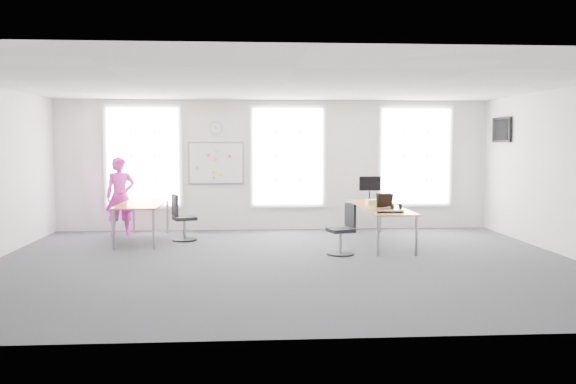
{
  "coord_description": "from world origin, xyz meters",
  "views": [
    {
      "loc": [
        -0.65,
        -10.09,
        2.01
      ],
      "look_at": [
        0.12,
        1.2,
        1.1
      ],
      "focal_mm": 38.0,
      "sensor_mm": 36.0,
      "label": 1
    }
  ],
  "objects": [
    {
      "name": "chair_left",
      "position": [
        -1.99,
        2.47,
        0.42
      ],
      "size": [
        0.56,
        0.55,
        0.96
      ],
      "rotation": [
        0.0,
        0.0,
        1.91
      ],
      "color": "black",
      "rests_on": "ground"
    },
    {
      "name": "floor",
      "position": [
        0.0,
        0.0,
        0.0
      ],
      "size": [
        10.0,
        10.0,
        0.0
      ],
      "primitive_type": "plane",
      "color": "#2A2A2F",
      "rests_on": "ground"
    },
    {
      "name": "laptop_sleeve",
      "position": [
        2.07,
        1.72,
        0.88
      ],
      "size": [
        0.35,
        0.28,
        0.28
      ],
      "rotation": [
        0.0,
        0.0,
        0.3
      ],
      "color": "black",
      "rests_on": "desk_right"
    },
    {
      "name": "mouse",
      "position": [
        2.21,
        0.89,
        0.76
      ],
      "size": [
        0.11,
        0.14,
        0.04
      ],
      "primitive_type": "ellipsoid",
      "rotation": [
        0.0,
        0.0,
        0.34
      ],
      "color": "black",
      "rests_on": "desk_right"
    },
    {
      "name": "chair_right",
      "position": [
        1.09,
        0.71,
        0.4
      ],
      "size": [
        0.51,
        0.51,
        0.92
      ],
      "rotation": [
        0.0,
        0.0,
        -1.3
      ],
      "color": "black",
      "rests_on": "ground"
    },
    {
      "name": "paper_stack",
      "position": [
        1.97,
        2.19,
        0.8
      ],
      "size": [
        0.35,
        0.27,
        0.11
      ],
      "primitive_type": "cube",
      "rotation": [
        0.0,
        0.0,
        0.07
      ],
      "color": "beige",
      "rests_on": "desk_right"
    },
    {
      "name": "desk_right",
      "position": [
        2.02,
        1.97,
        0.69
      ],
      "size": [
        0.81,
        3.05,
        0.74
      ],
      "color": "orange",
      "rests_on": "ground"
    },
    {
      "name": "ceiling",
      "position": [
        0.0,
        0.0,
        3.0
      ],
      "size": [
        10.0,
        10.0,
        0.0
      ],
      "primitive_type": "plane",
      "rotation": [
        3.14,
        0.0,
        0.0
      ],
      "color": "silver",
      "rests_on": "ground"
    },
    {
      "name": "lens_cap",
      "position": [
        2.11,
        1.11,
        0.75
      ],
      "size": [
        0.07,
        0.07,
        0.01
      ],
      "primitive_type": "cylinder",
      "rotation": [
        0.0,
        0.0,
        0.1
      ],
      "color": "black",
      "rests_on": "desk_right"
    },
    {
      "name": "wall_clock",
      "position": [
        -1.35,
        3.97,
        2.35
      ],
      "size": [
        0.3,
        0.04,
        0.3
      ],
      "primitive_type": "cylinder",
      "rotation": [
        1.57,
        0.0,
        0.0
      ],
      "color": "gray",
      "rests_on": "wall_back"
    },
    {
      "name": "headphones",
      "position": [
        2.22,
        1.41,
        0.79
      ],
      "size": [
        0.2,
        0.1,
        0.11
      ],
      "rotation": [
        0.0,
        0.0,
        0.04
      ],
      "color": "black",
      "rests_on": "desk_right"
    },
    {
      "name": "desk_left",
      "position": [
        -2.79,
        2.52,
        0.72
      ],
      "size": [
        0.86,
        2.16,
        0.79
      ],
      "color": "orange",
      "rests_on": "ground"
    },
    {
      "name": "window_mid",
      "position": [
        0.3,
        3.97,
        1.7
      ],
      "size": [
        1.6,
        0.06,
        2.2
      ],
      "primitive_type": "cube",
      "color": "white",
      "rests_on": "wall_back"
    },
    {
      "name": "monitor",
      "position": [
        2.07,
        3.22,
        1.06
      ],
      "size": [
        0.48,
        0.2,
        0.53
      ],
      "rotation": [
        0.0,
        0.0,
        0.04
      ],
      "color": "black",
      "rests_on": "desk_right"
    },
    {
      "name": "tv",
      "position": [
        4.95,
        3.0,
        2.3
      ],
      "size": [
        0.06,
        0.9,
        0.55
      ],
      "primitive_type": "cube",
      "color": "black",
      "rests_on": "wall_right"
    },
    {
      "name": "wall_front",
      "position": [
        0.0,
        -4.0,
        1.5
      ],
      "size": [
        10.0,
        0.0,
        10.0
      ],
      "primitive_type": "plane",
      "rotation": [
        -1.57,
        0.0,
        0.0
      ],
      "color": "silver",
      "rests_on": "ground"
    },
    {
      "name": "window_left",
      "position": [
        -3.0,
        3.97,
        1.7
      ],
      "size": [
        1.6,
        0.06,
        2.2
      ],
      "primitive_type": "cube",
      "color": "white",
      "rests_on": "wall_back"
    },
    {
      "name": "person",
      "position": [
        -3.41,
        3.35,
        0.85
      ],
      "size": [
        0.71,
        0.57,
        1.71
      ],
      "primitive_type": "imported",
      "rotation": [
        0.0,
        0.0,
        0.29
      ],
      "color": "#D724AA",
      "rests_on": "ground"
    },
    {
      "name": "window_right",
      "position": [
        3.3,
        3.97,
        1.7
      ],
      "size": [
        1.6,
        0.06,
        2.2
      ],
      "primitive_type": "cube",
      "color": "white",
      "rests_on": "wall_back"
    },
    {
      "name": "wall_back",
      "position": [
        0.0,
        4.0,
        1.5
      ],
      "size": [
        10.0,
        0.0,
        10.0
      ],
      "primitive_type": "plane",
      "rotation": [
        1.57,
        0.0,
        0.0
      ],
      "color": "silver",
      "rests_on": "ground"
    },
    {
      "name": "whiteboard",
      "position": [
        -1.35,
        3.97,
        1.55
      ],
      "size": [
        1.2,
        0.03,
        0.9
      ],
      "primitive_type": "cube",
      "color": "white",
      "rests_on": "wall_back"
    },
    {
      "name": "keyboard",
      "position": [
        1.95,
        0.8,
        0.75
      ],
      "size": [
        0.5,
        0.18,
        0.02
      ],
      "primitive_type": "cube",
      "rotation": [
        0.0,
        0.0,
        0.0
      ],
      "color": "black",
      "rests_on": "desk_right"
    },
    {
      "name": "wall_right",
      "position": [
        5.0,
        0.0,
        1.5
      ],
      "size": [
        0.0,
        10.0,
        10.0
      ],
      "primitive_type": "plane",
      "rotation": [
        1.57,
        0.0,
        -1.57
      ],
      "color": "silver",
      "rests_on": "ground"
    }
  ]
}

